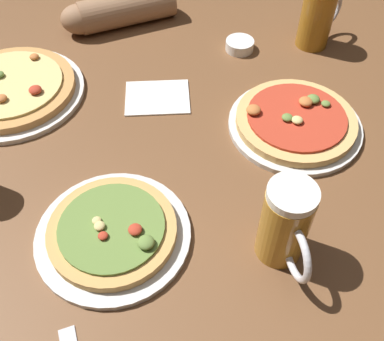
{
  "coord_description": "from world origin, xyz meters",
  "views": [
    {
      "loc": [
        -0.08,
        -0.56,
        0.69
      ],
      "look_at": [
        0.0,
        0.0,
        0.02
      ],
      "focal_mm": 41.99,
      "sensor_mm": 36.0,
      "label": 1
    }
  ],
  "objects": [
    {
      "name": "beer_mug_pale",
      "position": [
        0.38,
        0.41,
        0.08
      ],
      "size": [
        0.13,
        0.1,
        0.16
      ],
      "color": "#9E6619",
      "rests_on": "ground_plane"
    },
    {
      "name": "pizza_plate_side",
      "position": [
        0.24,
        0.11,
        0.02
      ],
      "size": [
        0.29,
        0.29,
        0.05
      ],
      "color": "silver",
      "rests_on": "ground_plane"
    },
    {
      "name": "pizza_plate_far",
      "position": [
        -0.38,
        0.3,
        0.02
      ],
      "size": [
        0.33,
        0.33,
        0.05
      ],
      "color": "silver",
      "rests_on": "ground_plane"
    },
    {
      "name": "diner_arm",
      "position": [
        -0.13,
        0.56,
        0.04
      ],
      "size": [
        0.31,
        0.15,
        0.09
      ],
      "color": "#936B4C",
      "rests_on": "ground_plane"
    },
    {
      "name": "beer_mug_dark",
      "position": [
        0.13,
        -0.19,
        0.08
      ],
      "size": [
        0.08,
        0.14,
        0.17
      ],
      "color": "#B27A23",
      "rests_on": "ground_plane"
    },
    {
      "name": "ramekin_sauce",
      "position": [
        0.18,
        0.41,
        0.01
      ],
      "size": [
        0.07,
        0.07,
        0.03
      ],
      "primitive_type": "cylinder",
      "color": "white",
      "rests_on": "ground_plane"
    },
    {
      "name": "pizza_plate_near",
      "position": [
        -0.16,
        -0.12,
        0.02
      ],
      "size": [
        0.28,
        0.28,
        0.05
      ],
      "color": "silver",
      "rests_on": "ground_plane"
    },
    {
      "name": "ground_plane",
      "position": [
        0.0,
        0.0,
        -0.01
      ],
      "size": [
        2.4,
        2.4,
        0.03
      ],
      "primitive_type": "cube",
      "color": "brown"
    },
    {
      "name": "napkin_folded",
      "position": [
        -0.05,
        0.25,
        0.0
      ],
      "size": [
        0.16,
        0.13,
        0.01
      ],
      "primitive_type": "cube",
      "rotation": [
        0.0,
        0.0,
        -0.08
      ],
      "color": "white",
      "rests_on": "ground_plane"
    }
  ]
}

